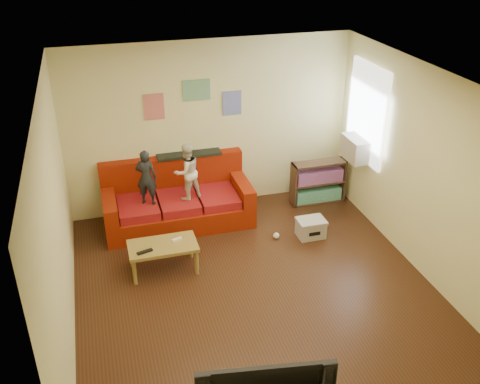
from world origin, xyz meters
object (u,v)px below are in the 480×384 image
object	(u,v)px
child_b	(187,172)
bookshelf	(318,184)
file_box	(311,228)
coffee_table	(163,248)
child_a	(146,177)
sofa	(177,202)

from	to	relation	value
child_b	bookshelf	size ratio (longest dim) A/B	0.98
bookshelf	file_box	xyz separation A→B (m)	(-0.53, -0.99, -0.18)
child_b	bookshelf	world-z (taller)	child_b
coffee_table	bookshelf	size ratio (longest dim) A/B	1.02
child_a	file_box	world-z (taller)	child_a
bookshelf	sofa	bearing A→B (deg)	179.57
child_a	child_b	bearing A→B (deg)	-157.66
child_a	child_b	world-z (taller)	child_b
coffee_table	bookshelf	distance (m)	3.03
coffee_table	bookshelf	world-z (taller)	bookshelf
child_a	coffee_table	size ratio (longest dim) A/B	0.93
coffee_table	child_a	bearing A→B (deg)	92.19
child_b	child_a	bearing A→B (deg)	-20.34
sofa	file_box	xyz separation A→B (m)	(1.83, -1.01, -0.19)
bookshelf	coffee_table	bearing A→B (deg)	-155.70
sofa	file_box	world-z (taller)	sofa
child_a	bookshelf	world-z (taller)	child_a
child_a	file_box	distance (m)	2.54
file_box	coffee_table	bearing A→B (deg)	-173.52
child_b	coffee_table	bearing A→B (deg)	42.51
sofa	child_b	xyz separation A→B (m)	(0.15, -0.18, 0.58)
coffee_table	file_box	xyz separation A→B (m)	(2.24, 0.25, -0.21)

